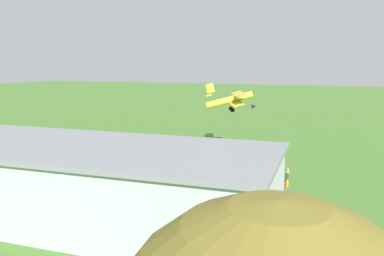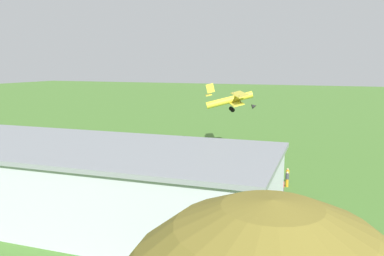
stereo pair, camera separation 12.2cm
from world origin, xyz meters
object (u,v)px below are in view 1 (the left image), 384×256
(person_walking_on_apron, at_px, (287,179))
(hangar, at_px, (72,179))
(person_at_fence_line, at_px, (288,175))
(car_red, at_px, (14,157))
(person_beside_truck, at_px, (54,154))
(biplane, at_px, (232,100))
(person_near_hangar_door, at_px, (283,187))

(person_walking_on_apron, bearing_deg, hangar, 41.67)
(hangar, relative_size, person_at_fence_line, 22.82)
(car_red, distance_m, person_beside_truck, 5.23)
(hangar, xyz_separation_m, biplane, (-6.55, -29.17, 4.85))
(biplane, height_order, person_walking_on_apron, biplane)
(person_near_hangar_door, bearing_deg, biplane, -59.42)
(hangar, height_order, person_beside_truck, hangar)
(hangar, height_order, person_near_hangar_door, hangar)
(person_beside_truck, bearing_deg, car_red, 48.74)
(car_red, bearing_deg, biplane, -146.51)
(person_near_hangar_door, relative_size, person_walking_on_apron, 0.95)
(car_red, bearing_deg, person_walking_on_apron, -175.64)
(biplane, xyz_separation_m, person_walking_on_apron, (-10.23, 14.23, -7.21))
(person_beside_truck, bearing_deg, person_walking_on_apron, 177.89)
(person_beside_truck, relative_size, person_walking_on_apron, 0.93)
(biplane, bearing_deg, car_red, 33.49)
(person_at_fence_line, bearing_deg, hangar, 45.35)
(biplane, bearing_deg, person_at_fence_line, 129.01)
(hangar, xyz_separation_m, person_at_fence_line, (-16.58, -16.79, -2.42))
(person_at_fence_line, height_order, person_beside_truck, person_at_fence_line)
(person_near_hangar_door, distance_m, person_walking_on_apron, 2.96)
(car_red, bearing_deg, hangar, 147.42)
(hangar, relative_size, person_walking_on_apron, 21.36)
(person_near_hangar_door, bearing_deg, person_walking_on_apron, -91.41)
(person_beside_truck, bearing_deg, person_at_fence_line, -178.84)
(person_near_hangar_door, height_order, person_beside_truck, person_near_hangar_door)
(car_red, xyz_separation_m, person_beside_truck, (-3.45, -3.93, -0.05))
(biplane, distance_m, person_near_hangar_door, 21.25)
(person_at_fence_line, bearing_deg, person_near_hangar_door, 91.53)
(biplane, bearing_deg, hangar, 77.35)
(biplane, xyz_separation_m, car_red, (25.64, 16.97, -7.22))
(person_walking_on_apron, bearing_deg, person_near_hangar_door, 88.59)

